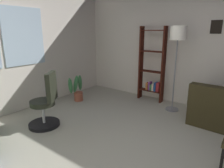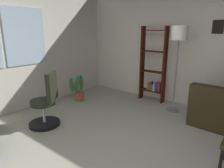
{
  "view_description": "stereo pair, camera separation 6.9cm",
  "coord_description": "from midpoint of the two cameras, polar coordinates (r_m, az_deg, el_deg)",
  "views": [
    {
      "loc": [
        -2.21,
        -1.0,
        1.72
      ],
      "look_at": [
        0.55,
        1.05,
        0.78
      ],
      "focal_mm": 31.62,
      "sensor_mm": 36.0,
      "label": 1
    },
    {
      "loc": [
        -2.16,
        -1.06,
        1.72
      ],
      "look_at": [
        0.55,
        1.05,
        0.78
      ],
      "focal_mm": 31.62,
      "sensor_mm": 36.0,
      "label": 2
    }
  ],
  "objects": [
    {
      "name": "wall_right_with_frames",
      "position": [
        4.79,
        24.62,
        10.62
      ],
      "size": [
        0.12,
        6.14,
        2.89
      ],
      "color": "silver",
      "rests_on": "ground_plane"
    },
    {
      "name": "wall_back_with_windows",
      "position": [
        4.69,
        -26.18,
        10.45
      ],
      "size": [
        4.87,
        0.12,
        2.89
      ],
      "color": "silver",
      "rests_on": "ground_plane"
    },
    {
      "name": "office_chair",
      "position": [
        3.81,
        -19.09,
        -6.0
      ],
      "size": [
        0.58,
        0.58,
        1.02
      ],
      "color": "black",
      "rests_on": "ground_plane"
    },
    {
      "name": "floor_lamp",
      "position": [
        4.32,
        18.01,
        11.89
      ],
      "size": [
        0.33,
        0.33,
        1.81
      ],
      "color": "slate",
      "rests_on": "ground_plane"
    },
    {
      "name": "potted_plant",
      "position": [
        5.03,
        -10.5,
        -1.62
      ],
      "size": [
        0.49,
        0.27,
        0.66
      ],
      "color": "#974F39",
      "rests_on": "ground_plane"
    },
    {
      "name": "bookshelf",
      "position": [
        4.96,
        11.13,
        4.46
      ],
      "size": [
        0.18,
        0.64,
        1.82
      ],
      "color": "#38120A",
      "rests_on": "ground_plane"
    },
    {
      "name": "ground_plane",
      "position": [
        2.99,
        9.85,
        -21.25
      ],
      "size": [
        4.87,
        6.14,
        0.1
      ],
      "primitive_type": "cube",
      "color": "#ABA897"
    }
  ]
}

